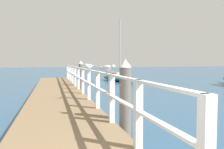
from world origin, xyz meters
name	(u,v)px	position (x,y,z in m)	size (l,w,h in m)	color
pier_deck	(58,97)	(0.00, 9.82, 0.25)	(2.28, 19.64, 0.51)	#846B4C
pier_railing	(81,77)	(1.06, 9.82, 1.19)	(0.12, 18.16, 1.11)	white
dock_piling_near	(125,99)	(1.44, 4.24, 0.99)	(0.29, 0.29, 1.97)	#6B6056
dock_piling_far	(81,77)	(1.44, 12.66, 0.99)	(0.29, 0.29, 1.97)	#6B6056
seagull_foreground	(108,68)	(1.06, 4.48, 1.75)	(0.34, 0.39, 0.21)	white
seagull_background	(89,66)	(1.05, 7.17, 1.75)	(0.41, 0.31, 0.21)	white
boat_2	(118,78)	(6.03, 20.30, 0.36)	(2.96, 5.22, 5.98)	#197266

